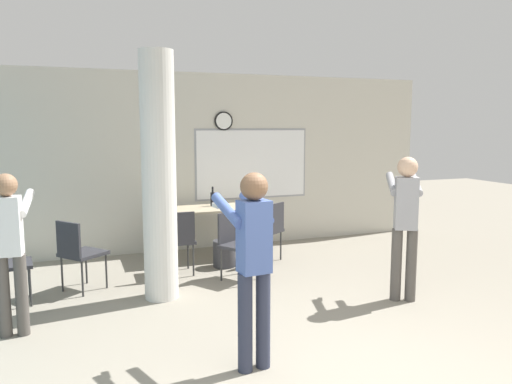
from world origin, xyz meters
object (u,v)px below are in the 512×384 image
at_px(chair_table_right, 268,227).
at_px(chair_near_pillar, 78,250).
at_px(folding_table, 213,211).
at_px(person_playing_front, 253,255).
at_px(chair_table_front, 236,240).
at_px(chair_by_left_wall, 3,260).
at_px(person_playing_side, 405,217).
at_px(chair_table_left, 178,238).
at_px(bottle_on_table, 213,199).
at_px(person_watching_back, 10,241).

xyz_separation_m(chair_table_right, chair_near_pillar, (-2.61, -0.46, 0.00)).
xyz_separation_m(folding_table, person_playing_front, (-0.65, -3.55, 0.25)).
bearing_deg(chair_table_right, chair_table_front, -137.20).
relative_size(chair_by_left_wall, person_playing_front, 0.54).
xyz_separation_m(chair_by_left_wall, person_playing_side, (4.24, -1.38, 0.45)).
distance_m(chair_near_pillar, person_playing_side, 3.83).
bearing_deg(chair_table_left, person_playing_side, -39.42).
height_order(bottle_on_table, chair_by_left_wall, bottle_on_table).
distance_m(chair_table_left, person_playing_side, 2.90).
bearing_deg(bottle_on_table, chair_table_front, -92.45).
height_order(chair_table_left, person_playing_side, person_playing_side).
height_order(chair_table_left, person_watching_back, person_watching_back).
xyz_separation_m(chair_by_left_wall, person_watching_back, (0.18, -0.91, 0.40)).
xyz_separation_m(chair_table_left, chair_by_left_wall, (-2.03, -0.44, 0.00)).
height_order(chair_table_front, person_playing_front, person_playing_front).
xyz_separation_m(chair_table_front, person_playing_side, (1.54, -1.40, 0.45)).
relative_size(chair_table_right, chair_near_pillar, 1.00).
bearing_deg(person_playing_front, chair_by_left_wall, 132.02).
bearing_deg(chair_table_front, folding_table, 88.76).
bearing_deg(bottle_on_table, person_playing_front, -100.50).
bearing_deg(person_watching_back, person_playing_front, -36.46).
height_order(folding_table, chair_near_pillar, chair_near_pillar).
bearing_deg(person_playing_side, person_playing_front, -156.72).
distance_m(person_playing_front, person_watching_back, 2.36).
distance_m(folding_table, chair_table_right, 0.90).
xyz_separation_m(bottle_on_table, person_playing_side, (1.48, -2.74, 0.10)).
distance_m(bottle_on_table, person_playing_front, 3.74).
xyz_separation_m(person_playing_front, person_playing_side, (2.16, 0.93, 0.01)).
distance_m(chair_table_left, person_watching_back, 2.32).
height_order(chair_table_front, chair_table_right, same).
height_order(bottle_on_table, person_watching_back, person_watching_back).
relative_size(chair_table_front, person_playing_front, 0.54).
distance_m(chair_table_right, person_playing_front, 3.28).
bearing_deg(person_playing_side, bottle_on_table, 118.35).
height_order(chair_near_pillar, person_watching_back, person_watching_back).
relative_size(folding_table, person_playing_front, 0.99).
xyz_separation_m(chair_table_right, person_playing_front, (-1.32, -2.97, 0.44)).
bearing_deg(chair_table_left, bottle_on_table, 51.50).
height_order(bottle_on_table, chair_near_pillar, bottle_on_table).
bearing_deg(chair_table_front, chair_near_pillar, 174.68).
bearing_deg(person_playing_front, chair_near_pillar, 117.37).
bearing_deg(bottle_on_table, person_watching_back, -138.69).
relative_size(person_playing_front, person_watching_back, 1.05).
height_order(chair_table_right, person_watching_back, person_watching_back).
bearing_deg(person_playing_side, chair_table_left, 140.58).
relative_size(bottle_on_table, chair_table_right, 0.34).
distance_m(bottle_on_table, person_playing_side, 3.12).
bearing_deg(chair_table_right, chair_table_left, -170.91).
relative_size(chair_table_front, chair_by_left_wall, 1.00).
xyz_separation_m(person_playing_front, person_watching_back, (-1.90, 1.40, -0.04)).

